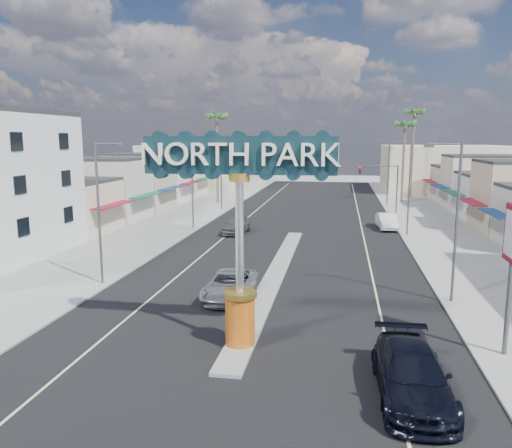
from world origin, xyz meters
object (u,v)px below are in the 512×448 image
(streetlight_l_mid, at_px, (194,180))
(palm_right_mid, at_px, (405,129))
(streetlight_r_mid, at_px, (408,183))
(palm_right_far, at_px, (414,117))
(car_parked_right, at_px, (387,221))
(streetlight_l_near, at_px, (101,206))
(traffic_signal_right, at_px, (382,179))
(traffic_signal_left, at_px, (235,178))
(suv_left, at_px, (230,285))
(gateway_sign, at_px, (239,216))
(streetlight_r_far, at_px, (387,169))
(streetlight_r_near, at_px, (454,215))
(car_parked_left, at_px, (237,225))
(suv_right, at_px, (412,374))
(palm_left_far, at_px, (217,122))
(streetlight_l_far, at_px, (238,168))

(streetlight_l_mid, bearing_deg, palm_right_mid, 47.97)
(streetlight_r_mid, height_order, palm_right_mid, palm_right_mid)
(palm_right_far, bearing_deg, car_parked_right, -101.92)
(streetlight_l_near, bearing_deg, traffic_signal_right, 60.01)
(traffic_signal_left, bearing_deg, suv_left, -78.46)
(gateway_sign, xyz_separation_m, streetlight_r_far, (10.43, 50.02, -0.86))
(car_parked_right, bearing_deg, streetlight_l_near, -134.38)
(streetlight_r_near, bearing_deg, gateway_sign, -142.45)
(car_parked_left, bearing_deg, streetlight_r_near, -46.94)
(streetlight_l_near, height_order, streetlight_r_far, same)
(palm_right_far, bearing_deg, streetlight_r_mid, -98.12)
(gateway_sign, height_order, traffic_signal_right, gateway_sign)
(car_parked_left, bearing_deg, car_parked_right, 20.77)
(suv_right, bearing_deg, car_parked_left, 111.11)
(palm_left_far, relative_size, suv_left, 2.37)
(streetlight_l_mid, height_order, suv_left, streetlight_l_mid)
(traffic_signal_right, relative_size, car_parked_left, 1.19)
(gateway_sign, distance_m, streetlight_l_far, 51.10)
(palm_right_far, distance_m, car_parked_right, 31.28)
(streetlight_l_far, bearing_deg, traffic_signal_left, -81.14)
(traffic_signal_left, xyz_separation_m, streetlight_r_near, (19.62, -33.99, 0.79))
(traffic_signal_left, height_order, suv_right, traffic_signal_left)
(car_parked_left, bearing_deg, streetlight_r_far, 57.36)
(streetlight_r_far, xyz_separation_m, palm_right_mid, (2.57, 4.00, 5.54))
(streetlight_r_far, bearing_deg, palm_right_mid, 57.31)
(streetlight_l_mid, relative_size, palm_left_far, 0.69)
(car_parked_left, bearing_deg, palm_right_far, 60.15)
(streetlight_l_mid, bearing_deg, streetlight_r_mid, 0.00)
(traffic_signal_left, relative_size, streetlight_r_near, 0.67)
(palm_right_far, bearing_deg, gateway_sign, -104.03)
(streetlight_r_far, bearing_deg, car_parked_right, -94.45)
(gateway_sign, distance_m, suv_left, 8.78)
(gateway_sign, bearing_deg, suv_right, -25.11)
(gateway_sign, bearing_deg, car_parked_left, 102.21)
(streetlight_r_far, height_order, palm_right_far, palm_right_far)
(gateway_sign, distance_m, traffic_signal_right, 43.04)
(traffic_signal_right, relative_size, streetlight_l_far, 0.67)
(palm_right_far, xyz_separation_m, car_parked_right, (-6.00, -28.43, -11.58))
(traffic_signal_left, height_order, palm_right_mid, palm_right_mid)
(gateway_sign, relative_size, streetlight_r_mid, 1.02)
(streetlight_r_far, height_order, palm_left_far, palm_left_far)
(palm_right_mid, distance_m, palm_right_far, 6.57)
(streetlight_l_near, bearing_deg, gateway_sign, -37.55)
(palm_right_far, relative_size, car_parked_right, 2.89)
(traffic_signal_left, relative_size, palm_left_far, 0.46)
(car_parked_left, bearing_deg, suv_left, -77.31)
(suv_left, relative_size, car_parked_left, 1.09)
(traffic_signal_left, bearing_deg, streetlight_r_far, 22.20)
(traffic_signal_right, relative_size, suv_left, 1.09)
(streetlight_r_near, distance_m, streetlight_r_mid, 20.00)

